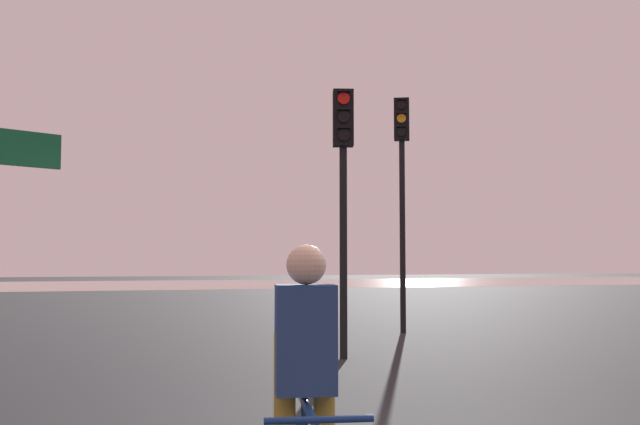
{
  "coord_description": "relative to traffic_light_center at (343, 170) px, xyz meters",
  "views": [
    {
      "loc": [
        -2.17,
        -4.65,
        1.55
      ],
      "look_at": [
        0.5,
        5.0,
        2.2
      ],
      "focal_mm": 40.0,
      "sensor_mm": 36.0,
      "label": 1
    }
  ],
  "objects": [
    {
      "name": "traffic_light_far_right",
      "position": [
        2.36,
        3.37,
        0.48
      ],
      "size": [
        0.39,
        0.41,
        4.97
      ],
      "rotation": [
        0.0,
        0.0,
        2.72
      ],
      "color": "black",
      "rests_on": "ground"
    },
    {
      "name": "traffic_light_center",
      "position": [
        0.0,
        0.0,
        0.0
      ],
      "size": [
        0.37,
        0.38,
        4.22
      ],
      "rotation": [
        0.0,
        0.0,
        2.91
      ],
      "color": "black",
      "rests_on": "ground"
    },
    {
      "name": "water_strip",
      "position": [
        -1.16,
        33.33,
        -2.94
      ],
      "size": [
        80.0,
        16.0,
        0.01
      ],
      "primitive_type": "cube",
      "color": "#9E937F",
      "rests_on": "ground"
    },
    {
      "name": "cyclist",
      "position": [
        -2.45,
        -7.22,
        -2.13
      ],
      "size": [
        0.48,
        1.7,
        1.62
      ],
      "rotation": [
        0.0,
        0.0,
        2.99
      ],
      "color": "black",
      "rests_on": "ground"
    }
  ]
}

